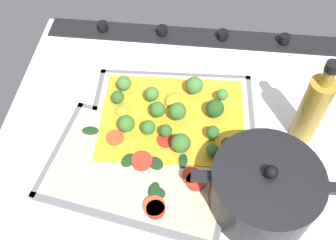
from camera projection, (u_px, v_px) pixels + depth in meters
ground_plane at (182, 137)px, 85.75cm from camera, size 78.99×68.87×3.00cm
stove_control_panel at (192, 36)px, 102.49cm from camera, size 75.83×7.00×2.60cm
baking_tray_front at (172, 122)px, 85.91cm from camera, size 37.04×29.71×1.30cm
broccoli_pizza at (173, 118)px, 84.32cm from camera, size 34.54×27.21×5.96cm
baking_tray_back at (140, 169)px, 78.89cm from camera, size 40.24×29.95×1.30cm
veggie_pizza_back at (142, 168)px, 78.17cm from camera, size 37.46×27.17×1.90cm
cooking_pot at (264, 189)px, 70.93cm from camera, size 26.80×19.99×12.62cm
oil_bottle at (313, 108)px, 77.60cm from camera, size 5.20×5.20×21.10cm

